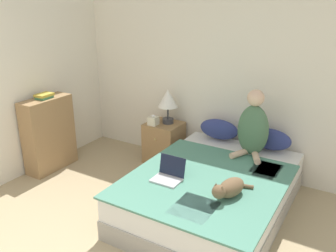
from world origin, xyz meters
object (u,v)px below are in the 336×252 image
pillow_near (219,129)px  laptop_open (168,175)px  person_sitting (253,127)px  table_lamp (168,100)px  bed (212,192)px  tissue_box (153,121)px  book_stack_top (44,96)px  nightstand (164,142)px  pillow_far (270,139)px  bookshelf (49,134)px  cat_tabby (229,188)px

pillow_near → laptop_open: bearing=-89.9°
person_sitting → table_lamp: 1.25m
bed → tissue_box: bearing=150.3°
book_stack_top → table_lamp: bearing=38.9°
pillow_near → nightstand: pillow_near is taller
tissue_box → person_sitting: bearing=-2.0°
pillow_far → bookshelf: bookshelf is taller
pillow_far → book_stack_top: size_ratio=2.33×
table_lamp → tissue_box: table_lamp is taller
bed → pillow_near: pillow_near is taller
laptop_open → book_stack_top: bearing=173.2°
person_sitting → cat_tabby: person_sitting is taller
tissue_box → cat_tabby: bearing=-35.0°
pillow_far → tissue_box: bearing=-172.0°
pillow_far → cat_tabby: size_ratio=1.06×
person_sitting → tissue_box: bearing=178.0°
laptop_open → bookshelf: 1.95m
bed → laptop_open: 0.56m
bed → nightstand: 1.34m
pillow_far → cat_tabby: (-0.01, -1.25, -0.04)m
table_lamp → bed: bearing=-38.5°
pillow_far → person_sitting: size_ratio=0.66×
pillow_far → book_stack_top: bearing=-158.3°
pillow_near → cat_tabby: (0.64, -1.25, -0.04)m
pillow_near → nightstand: (-0.76, -0.09, -0.31)m
bed → tissue_box: (-1.17, 0.67, 0.38)m
pillow_near → laptop_open: pillow_near is taller
person_sitting → tissue_box: size_ratio=5.45×
pillow_near → bookshelf: (-1.94, -1.03, -0.11)m
table_lamp → tissue_box: 0.33m
pillow_near → pillow_far: 0.64m
person_sitting → nightstand: 1.38m
pillow_near → book_stack_top: (-1.94, -1.03, 0.40)m
bed → laptop_open: size_ratio=7.13×
bed → person_sitting: bearing=73.2°
pillow_far → laptop_open: pillow_far is taller
book_stack_top → bed: bearing=3.8°
laptop_open → tissue_box: bearing=128.9°
tissue_box → bookshelf: bearing=-143.0°
person_sitting → cat_tabby: (0.13, -0.99, -0.24)m
person_sitting → table_lamp: person_sitting is taller
table_lamp → pillow_near: bearing=3.8°
bed → pillow_near: bearing=110.1°
tissue_box → bed: bearing=-29.7°
nightstand → book_stack_top: 1.67m
bed → pillow_far: size_ratio=4.01×
bed → table_lamp: 1.48m
bed → person_sitting: size_ratio=2.64×
tissue_box → bookshelf: size_ratio=0.15×
bed → table_lamp: table_lamp is taller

